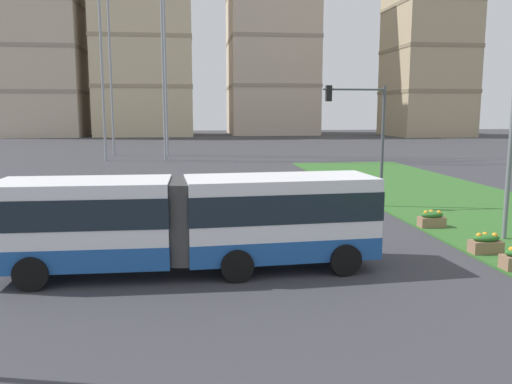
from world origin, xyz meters
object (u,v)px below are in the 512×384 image
articulated_bus (192,221)px  apartment_tower_centre (271,42)px  apartment_tower_west (41,30)px  apartment_tower_eastcentre (429,30)px  flower_planter_4 (486,243)px  flower_planter_5 (432,219)px  traffic_light_far_right (364,126)px  apartment_tower_westcentre (143,18)px

articulated_bus → apartment_tower_centre: bearing=79.7°
articulated_bus → apartment_tower_west: bearing=106.8°
articulated_bus → apartment_tower_eastcentre: size_ratio=0.29×
flower_planter_4 → flower_planter_5: size_ratio=1.00×
traffic_light_far_right → apartment_tower_centre: 88.86m
flower_planter_4 → apartment_tower_eastcentre: size_ratio=0.03×
articulated_bus → traffic_light_far_right: bearing=48.1°
flower_planter_4 → apartment_tower_eastcentre: bearing=66.5°
apartment_tower_westcentre → apartment_tower_centre: apartment_tower_westcentre is taller
flower_planter_5 → apartment_tower_west: apartment_tower_west is taller
articulated_bus → traffic_light_far_right: 13.65m
traffic_light_far_right → apartment_tower_westcentre: bearing=101.9°
flower_planter_4 → apartment_tower_westcentre: size_ratio=0.02×
apartment_tower_west → apartment_tower_eastcentre: (74.94, -8.37, 0.24)m
flower_planter_5 → apartment_tower_eastcentre: (36.55, 79.85, 20.23)m
articulated_bus → flower_planter_4: articulated_bus is taller
articulated_bus → flower_planter_5: 11.49m
flower_planter_4 → flower_planter_5: (0.00, 4.23, 0.00)m
flower_planter_4 → flower_planter_5: bearing=90.0°
flower_planter_4 → flower_planter_5: 4.23m
flower_planter_4 → articulated_bus: bearing=-176.7°
articulated_bus → apartment_tower_westcentre: size_ratio=0.26×
flower_planter_4 → apartment_tower_eastcentre: (36.55, 84.08, 20.23)m
articulated_bus → apartment_tower_westcentre: apartment_tower_westcentre is taller
flower_planter_5 → apartment_tower_centre: bearing=85.5°
traffic_light_far_right → flower_planter_5: bearing=-74.7°
apartment_tower_west → traffic_light_far_right: bearing=-66.0°
apartment_tower_centre → apartment_tower_eastcentre: 31.89m
apartment_tower_west → apartment_tower_centre: 45.81m
articulated_bus → apartment_tower_eastcentre: apartment_tower_eastcentre is taller
apartment_tower_west → apartment_tower_westcentre: apartment_tower_westcentre is taller
traffic_light_far_right → apartment_tower_centre: apartment_tower_centre is taller
flower_planter_4 → apartment_tower_centre: bearing=85.7°
flower_planter_4 → apartment_tower_westcentre: apartment_tower_westcentre is taller
articulated_bus → flower_planter_5: (10.36, 4.82, -1.23)m
flower_planter_4 → apartment_tower_centre: size_ratio=0.03×
flower_planter_5 → traffic_light_far_right: 6.59m
flower_planter_4 → apartment_tower_eastcentre: apartment_tower_eastcentre is taller
apartment_tower_west → apartment_tower_eastcentre: bearing=-6.4°
apartment_tower_westcentre → flower_planter_5: bearing=-77.9°
articulated_bus → apartment_tower_eastcentre: bearing=61.0°
articulated_bus → flower_planter_4: (10.36, 0.59, -1.23)m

